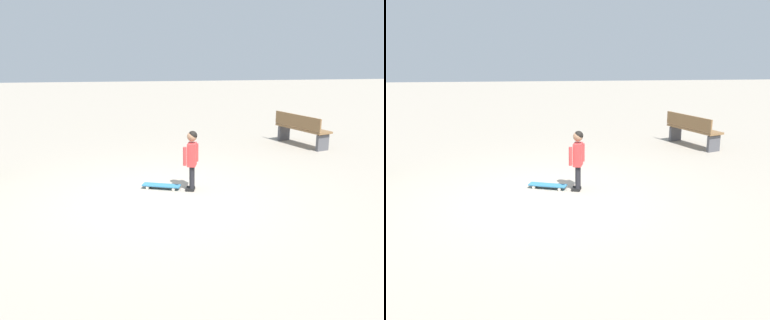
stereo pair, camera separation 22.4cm
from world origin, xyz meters
The scene contains 4 objects.
ground_plane centered at (0.00, 0.00, 0.00)m, with size 50.00×50.00×0.00m, color #9E9384.
child_person centered at (0.50, 0.35, 0.66)m, with size 0.30×0.31×1.06m.
skateboard centered at (-0.02, 0.50, 0.06)m, with size 0.70×0.40×0.07m.
street_bench centered at (3.71, 3.52, 0.42)m, with size 1.00×1.65×0.80m.
Camera 1 is at (-0.44, -6.78, 2.45)m, focal length 40.37 mm.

